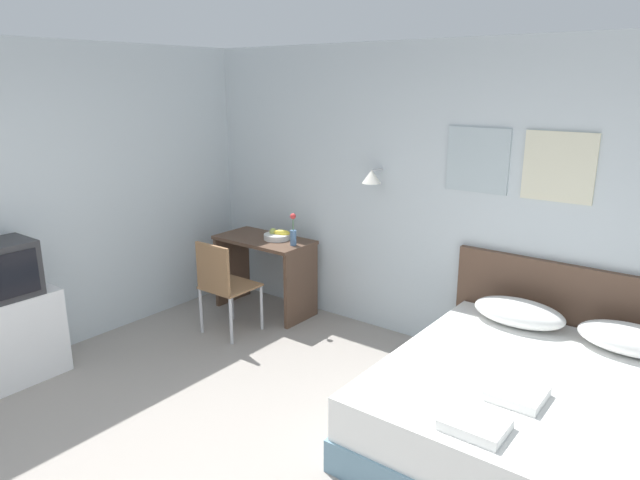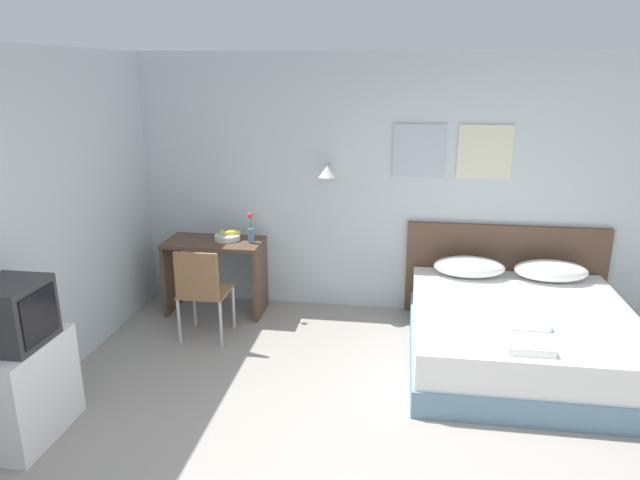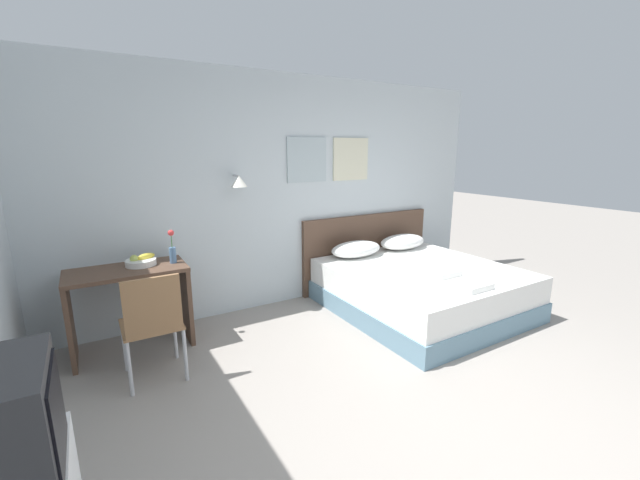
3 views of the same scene
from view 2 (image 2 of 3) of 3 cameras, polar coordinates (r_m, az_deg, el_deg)
The scene contains 13 objects.
wall_back at distance 5.89m, azimuth 6.35°, elevation 5.42°, with size 5.88×0.31×2.65m.
bed at distance 5.30m, azimuth 19.39°, elevation -9.07°, with size 1.87×1.98×0.51m.
headboard at distance 6.14m, azimuth 17.93°, elevation -2.99°, with size 1.99×0.06×0.97m.
pillow_left at distance 5.80m, azimuth 14.69°, elevation -2.62°, with size 0.69×0.37×0.20m.
pillow_right at distance 5.94m, azimuth 22.08°, elevation -2.87°, with size 0.69×0.37×0.20m.
folded_towel_near_foot at distance 4.91m, azimuth 19.99°, elevation -7.53°, with size 0.31×0.31×0.06m.
folded_towel_mid_bed at distance 4.50m, azimuth 20.16°, elevation -9.84°, with size 0.33×0.27×0.06m.
desk at distance 6.04m, azimuth -10.44°, elevation -2.39°, with size 1.00×0.52×0.78m.
desk_chair at distance 5.41m, azimuth -11.77°, elevation -4.67°, with size 0.44×0.44×0.91m.
fruit_bowl at distance 5.97m, azimuth -9.22°, elevation 0.36°, with size 0.27×0.27×0.11m.
flower_vase at distance 5.80m, azimuth -6.94°, elevation 0.90°, with size 0.06×0.06×0.32m.
tv_stand at distance 4.53m, azimuth -27.45°, elevation -13.19°, with size 0.41×0.71×0.71m.
television at distance 4.30m, azimuth -28.43°, elevation -6.51°, with size 0.40×0.45×0.43m.
Camera 2 is at (0.21, -2.96, 2.47)m, focal length 32.00 mm.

